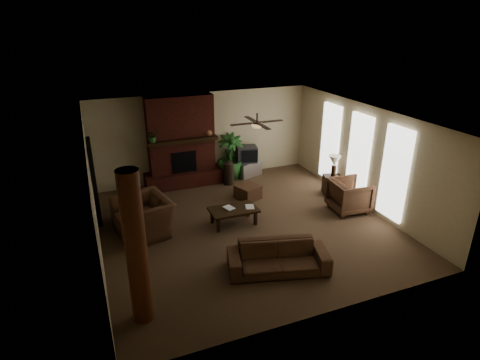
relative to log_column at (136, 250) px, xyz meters
name	(u,v)px	position (x,y,z in m)	size (l,w,h in m)	color
room_shell	(246,174)	(2.95, 2.40, 0.00)	(7.00, 7.00, 7.00)	brown
fireplace	(182,149)	(2.15, 5.62, -0.24)	(2.40, 0.70, 2.80)	#521E16
windows	(359,156)	(6.40, 2.60, -0.05)	(0.08, 3.65, 2.35)	white
log_column	(136,250)	(0.00, 0.00, 0.00)	(0.36, 0.36, 2.80)	brown
doorway	(94,181)	(-0.49, 4.20, -0.35)	(0.10, 1.00, 2.10)	black
ceiling_fan	(257,124)	(3.35, 2.70, 1.13)	(1.35, 1.35, 0.37)	black
sofa	(278,253)	(2.84, 0.39, -0.99)	(2.08, 0.61, 0.81)	#4F3422
armchair_left	(143,211)	(0.50, 2.99, -0.80)	(1.38, 0.89, 1.20)	#4F3422
armchair_right	(349,194)	(5.88, 2.15, -0.91)	(0.94, 0.88, 0.97)	#4F3422
coffee_table	(234,211)	(2.70, 2.60, -1.03)	(1.20, 0.70, 0.43)	black
ottoman	(248,192)	(3.63, 3.88, -1.20)	(0.60, 0.60, 0.40)	#4F3422
tv_stand	(248,168)	(4.33, 5.55, -1.15)	(0.85, 0.50, 0.50)	silver
tv	(247,154)	(4.28, 5.54, -0.64)	(0.74, 0.64, 0.52)	#333335
floor_vase	(229,171)	(3.49, 5.10, -0.97)	(0.34, 0.34, 0.77)	black
floor_plant	(230,166)	(3.70, 5.55, -0.99)	(0.82, 1.47, 0.82)	#265722
side_table_left	(130,213)	(0.25, 3.65, -1.12)	(0.50, 0.50, 0.55)	black
lamp_left	(127,187)	(0.25, 3.63, -0.40)	(0.41, 0.41, 0.65)	black
side_table_right	(332,185)	(6.10, 3.26, -1.12)	(0.50, 0.50, 0.55)	black
lamp_right	(335,162)	(6.10, 3.26, -0.40)	(0.46, 0.46, 0.65)	black
mantel_plant	(153,137)	(1.25, 5.36, 0.32)	(0.38, 0.42, 0.33)	#265722
mantel_vase	(209,132)	(2.97, 5.43, 0.27)	(0.22, 0.23, 0.22)	#905C39
book_a	(226,204)	(2.49, 2.62, -0.83)	(0.22, 0.03, 0.29)	#999999
book_b	(246,202)	(3.00, 2.55, -0.82)	(0.21, 0.02, 0.29)	#999999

